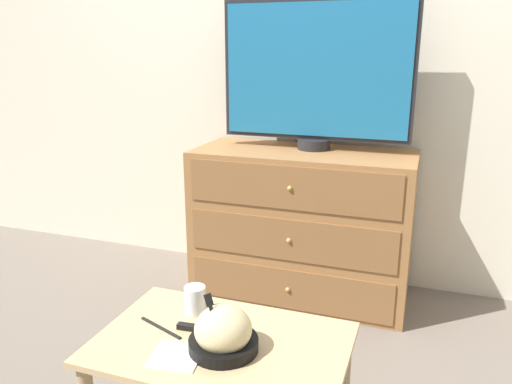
% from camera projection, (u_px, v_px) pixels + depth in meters
% --- Properties ---
extents(ground_plane, '(12.00, 12.00, 0.00)m').
position_uv_depth(ground_plane, '(302.00, 270.00, 2.98)').
color(ground_plane, '#70665B').
extents(wall_back, '(12.00, 0.05, 2.60)m').
position_uv_depth(wall_back, '(310.00, 43.00, 2.64)').
color(wall_back, silver).
rests_on(wall_back, ground_plane).
extents(dresser, '(1.11, 0.50, 0.78)m').
position_uv_depth(dresser, '(302.00, 224.00, 2.61)').
color(dresser, '#9E6B3D').
rests_on(dresser, ground_plane).
extents(tv, '(0.95, 0.16, 0.73)m').
position_uv_depth(tv, '(316.00, 74.00, 2.45)').
color(tv, '#232328').
rests_on(tv, dresser).
extents(coffee_table, '(0.76, 0.50, 0.41)m').
position_uv_depth(coffee_table, '(222.00, 361.00, 1.54)').
color(coffee_table, tan).
rests_on(coffee_table, ground_plane).
extents(takeout_bowl, '(0.21, 0.21, 0.17)m').
position_uv_depth(takeout_bowl, '(223.00, 333.00, 1.46)').
color(takeout_bowl, black).
rests_on(takeout_bowl, coffee_table).
extents(drink_cup, '(0.07, 0.07, 0.09)m').
position_uv_depth(drink_cup, '(195.00, 301.00, 1.67)').
color(drink_cup, beige).
rests_on(drink_cup, coffee_table).
extents(napkin, '(0.16, 0.16, 0.00)m').
position_uv_depth(napkin, '(177.00, 356.00, 1.44)').
color(napkin, white).
rests_on(napkin, coffee_table).
extents(knife, '(0.18, 0.08, 0.01)m').
position_uv_depth(knife, '(161.00, 328.00, 1.59)').
color(knife, black).
rests_on(knife, coffee_table).
extents(remote_control, '(0.13, 0.03, 0.02)m').
position_uv_depth(remote_control, '(197.00, 328.00, 1.57)').
color(remote_control, black).
rests_on(remote_control, coffee_table).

